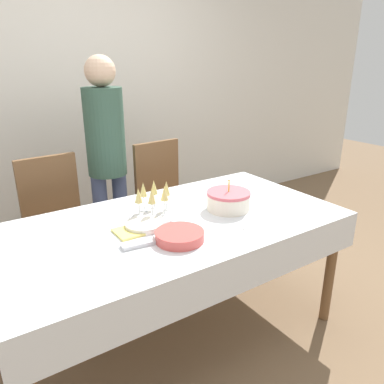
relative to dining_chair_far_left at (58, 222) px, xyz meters
name	(u,v)px	position (x,y,z in m)	size (l,w,h in m)	color
ground_plane	(175,332)	(0.43, -0.82, -0.54)	(12.00, 12.00, 0.00)	brown
wall_back	(68,88)	(0.43, 0.92, 0.81)	(8.00, 0.05, 2.70)	silver
dining_table	(173,237)	(0.43, -0.82, 0.11)	(1.90, 1.00, 0.75)	white
dining_chair_far_left	(58,222)	(0.00, 0.00, 0.00)	(0.44, 0.44, 0.98)	brown
dining_chair_far_right	(165,198)	(0.84, 0.00, 0.00)	(0.45, 0.45, 0.98)	brown
birthday_cake	(228,200)	(0.78, -0.85, 0.26)	(0.26, 0.26, 0.18)	silver
champagne_tray	(154,200)	(0.39, -0.67, 0.29)	(0.30, 0.30, 0.18)	silver
plate_stack_main	(180,236)	(0.33, -1.04, 0.23)	(0.24, 0.24, 0.05)	#CC4C47
plate_stack_dessert	(144,225)	(0.26, -0.80, 0.22)	(0.20, 0.20, 0.03)	silver
cake_knife	(257,220)	(0.81, -1.07, 0.21)	(0.29, 0.12, 0.00)	silver
fork_pile	(139,244)	(0.14, -0.97, 0.22)	(0.18, 0.08, 0.02)	silver
napkin_pile	(130,232)	(0.17, -0.82, 0.21)	(0.15, 0.15, 0.01)	#E0D166
person_standing	(106,149)	(0.43, 0.11, 0.43)	(0.28, 0.28, 1.62)	#3F4C72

